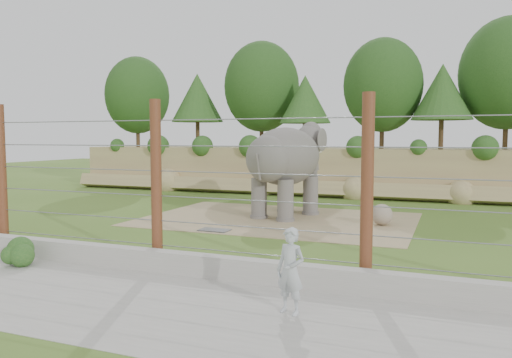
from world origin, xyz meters
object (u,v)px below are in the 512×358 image
at_px(elephant, 286,170).
at_px(barrier_fence, 156,183).
at_px(zookeeper, 290,271).
at_px(stone_ball, 382,215).

height_order(elephant, barrier_fence, barrier_fence).
relative_size(barrier_fence, zookeeper, 13.33).
relative_size(stone_ball, zookeeper, 0.49).
bearing_deg(barrier_fence, zookeeper, -26.69).
relative_size(elephant, stone_ball, 6.03).
bearing_deg(zookeeper, stone_ball, 105.58).
xyz_separation_m(stone_ball, zookeeper, (-0.31, -9.60, 0.38)).
bearing_deg(barrier_fence, stone_ball, 60.24).
height_order(stone_ball, zookeeper, zookeeper).
relative_size(elephant, zookeeper, 2.97).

